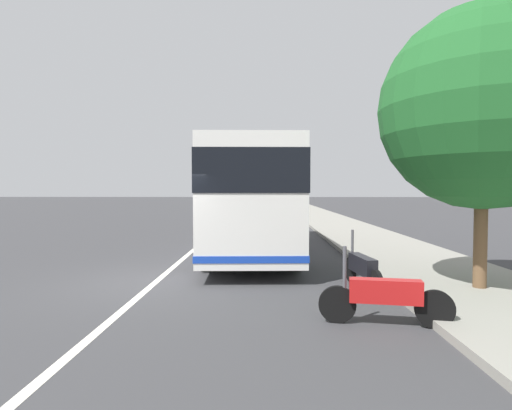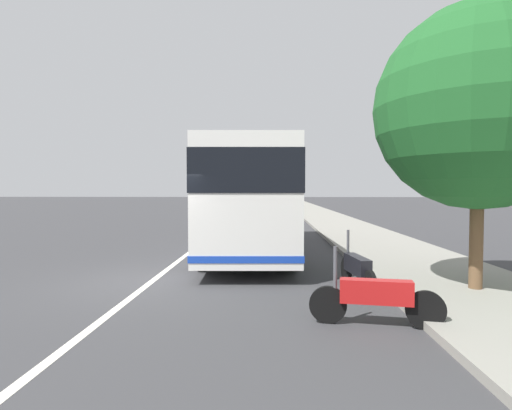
{
  "view_description": "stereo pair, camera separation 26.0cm",
  "coord_description": "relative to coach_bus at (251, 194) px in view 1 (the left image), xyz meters",
  "views": [
    {
      "loc": [
        -9.18,
        -2.53,
        2.16
      ],
      "look_at": [
        6.77,
        -2.21,
        1.55
      ],
      "focal_mm": 28.2,
      "sensor_mm": 36.0,
      "label": 1
    },
    {
      "loc": [
        -9.17,
        -2.79,
        2.16
      ],
      "look_at": [
        6.77,
        -2.21,
        1.55
      ],
      "focal_mm": 28.2,
      "sensor_mm": 36.0,
      "label": 2
    }
  ],
  "objects": [
    {
      "name": "car_oncoming",
      "position": [
        36.2,
        4.09,
        -1.3
      ],
      "size": [
        4.5,
        1.94,
        1.48
      ],
      "rotation": [
        0.0,
        0.0,
        3.12
      ],
      "color": "#2D7238",
      "rests_on": "ground"
    },
    {
      "name": "motorcycle_by_tree",
      "position": [
        -7.61,
        -2.38,
        -1.54
      ],
      "size": [
        0.42,
        2.07,
        1.25
      ],
      "rotation": [
        0.0,
        0.0,
        1.41
      ],
      "color": "black",
      "rests_on": "ground"
    },
    {
      "name": "roadside_tree_near_camera",
      "position": [
        -5.63,
        -4.93,
        1.8
      ],
      "size": [
        4.13,
        4.13,
        5.88
      ],
      "color": "brown",
      "rests_on": "ground"
    },
    {
      "name": "sidewalk_curb",
      "position": [
        5.22,
        -4.88,
        -1.94
      ],
      "size": [
        110.0,
        3.6,
        0.14
      ],
      "primitive_type": "cube",
      "color": "gray",
      "rests_on": "ground"
    },
    {
      "name": "ground_plane",
      "position": [
        -4.78,
        2.06,
        -2.01
      ],
      "size": [
        220.0,
        220.0,
        0.0
      ],
      "primitive_type": "plane",
      "color": "#38383A"
    },
    {
      "name": "car_side_street",
      "position": [
        29.76,
        -0.66,
        -1.3
      ],
      "size": [
        4.29,
        2.01,
        1.45
      ],
      "rotation": [
        0.0,
        0.0,
        -0.02
      ],
      "color": "gray",
      "rests_on": "ground"
    },
    {
      "name": "lane_divider_line",
      "position": [
        5.22,
        2.06,
        -2.0
      ],
      "size": [
        110.0,
        0.16,
        0.01
      ],
      "primitive_type": "cube",
      "color": "silver",
      "rests_on": "ground"
    },
    {
      "name": "coach_bus",
      "position": [
        0.0,
        0.0,
        0.0
      ],
      "size": [
        10.31,
        2.99,
        3.47
      ],
      "rotation": [
        0.0,
        0.0,
        0.04
      ],
      "color": "silver",
      "rests_on": "ground"
    },
    {
      "name": "car_ahead_same_lane",
      "position": [
        14.44,
        -0.36,
        -1.34
      ],
      "size": [
        4.25,
        1.82,
        1.37
      ],
      "rotation": [
        0.0,
        0.0,
        0.0
      ],
      "color": "silver",
      "rests_on": "ground"
    },
    {
      "name": "motorcycle_far_end",
      "position": [
        -5.27,
        -2.6,
        -1.55
      ],
      "size": [
        2.04,
        0.38,
        1.23
      ],
      "rotation": [
        0.0,
        0.0,
        0.13
      ],
      "color": "black",
      "rests_on": "ground"
    }
  ]
}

